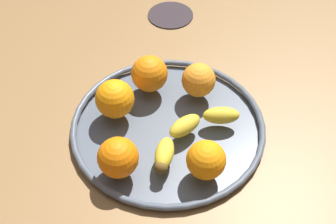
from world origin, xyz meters
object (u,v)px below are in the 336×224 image
(orange_front_left, at_px, (206,160))
(orange_back_left, at_px, (199,80))
(orange_back_right, at_px, (149,74))
(orange_center, at_px, (118,157))
(ambient_coaster, at_px, (171,15))
(orange_front_right, at_px, (115,99))
(banana, at_px, (190,133))
(fruit_bowl, at_px, (168,126))

(orange_front_left, height_order, orange_back_left, same)
(orange_front_left, distance_m, orange_back_right, 0.23)
(orange_center, height_order, ambient_coaster, orange_center)
(orange_back_right, height_order, orange_back_left, orange_back_right)
(orange_center, height_order, orange_front_right, orange_front_right)
(banana, bearing_deg, orange_front_left, 68.24)
(fruit_bowl, height_order, orange_back_left, orange_back_left)
(banana, distance_m, ambient_coaster, 0.40)
(banana, height_order, orange_back_right, orange_back_right)
(orange_back_left, bearing_deg, banana, 47.65)
(orange_center, bearing_deg, orange_front_left, 146.03)
(orange_front_left, relative_size, orange_back_right, 0.93)
(orange_back_right, distance_m, ambient_coaster, 0.27)
(orange_back_left, relative_size, ambient_coaster, 0.60)
(fruit_bowl, bearing_deg, orange_front_right, -47.71)
(fruit_bowl, relative_size, orange_back_left, 5.51)
(orange_back_right, bearing_deg, banana, 86.86)
(fruit_bowl, bearing_deg, orange_back_right, -101.73)
(orange_front_right, bearing_deg, orange_front_left, 107.16)
(orange_front_left, relative_size, ambient_coaster, 0.61)
(orange_back_right, bearing_deg, orange_front_left, 83.23)
(orange_front_left, distance_m, orange_front_right, 0.21)
(orange_front_left, distance_m, ambient_coaster, 0.48)
(orange_front_left, bearing_deg, fruit_bowl, -92.77)
(orange_front_left, relative_size, orange_center, 0.96)
(orange_back_right, relative_size, ambient_coaster, 0.65)
(orange_center, bearing_deg, orange_back_right, -135.34)
(ambient_coaster, bearing_deg, orange_back_right, 48.55)
(banana, relative_size, ambient_coaster, 1.89)
(fruit_bowl, height_order, orange_center, orange_center)
(fruit_bowl, xyz_separation_m, ambient_coaster, (-0.20, -0.30, -0.01))
(orange_back_left, height_order, orange_center, orange_center)
(orange_front_left, height_order, ambient_coaster, orange_front_left)
(banana, distance_m, orange_back_left, 0.12)
(orange_back_left, xyz_separation_m, orange_center, (0.22, 0.08, 0.00))
(orange_back_left, height_order, ambient_coaster, orange_back_left)
(orange_back_right, distance_m, orange_center, 0.21)
(banana, relative_size, orange_front_left, 3.12)
(orange_front_right, relative_size, ambient_coaster, 0.66)
(banana, bearing_deg, orange_back_left, -140.15)
(banana, distance_m, orange_center, 0.14)
(fruit_bowl, relative_size, orange_front_left, 5.46)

